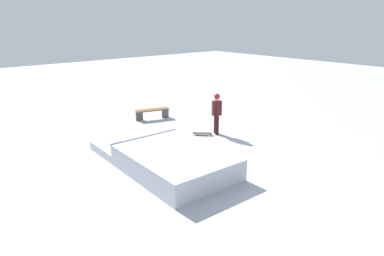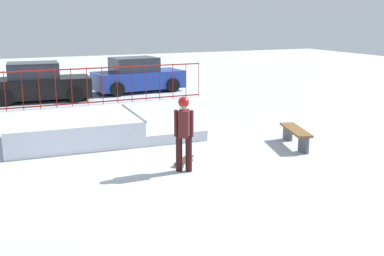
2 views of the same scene
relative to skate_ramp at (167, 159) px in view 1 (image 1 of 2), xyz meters
The scene contains 5 objects.
ground_plane 1.15m from the skate_ramp, 111.35° to the right, with size 60.00×60.00×0.00m, color #B2B7C1.
skate_ramp is the anchor object (origin of this frame).
skater 3.94m from the skate_ramp, 68.61° to the right, with size 0.40×0.44×1.73m.
skateboard 3.48m from the skate_ramp, 61.59° to the right, with size 0.71×0.70×0.09m.
park_bench 5.77m from the skate_ramp, 29.57° to the right, with size 0.85×1.65×0.48m.
Camera 1 is at (-7.82, 6.96, 4.60)m, focal length 31.77 mm.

